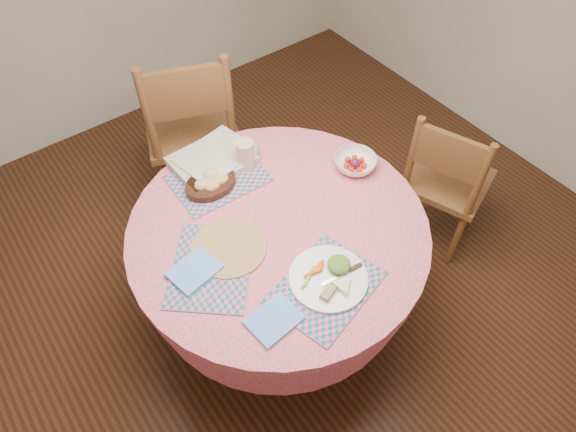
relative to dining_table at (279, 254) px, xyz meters
name	(u,v)px	position (x,y,z in m)	size (l,w,h in m)	color
ground	(280,316)	(0.00, 0.00, -0.56)	(4.00, 4.00, 0.00)	#331C0F
dining_table	(279,254)	(0.00, 0.00, 0.00)	(1.24, 1.24, 0.75)	pink
chair_right	(445,181)	(1.00, -0.09, -0.09)	(0.51, 0.52, 0.89)	brown
chair_back	(192,128)	(0.12, 0.97, -0.01)	(0.62, 0.61, 1.05)	brown
placemat_front	(325,287)	(-0.03, -0.34, 0.20)	(0.40, 0.30, 0.01)	#146E72
placemat_left	(211,267)	(-0.32, -0.01, 0.20)	(0.40, 0.30, 0.01)	#146E72
placemat_back	(218,178)	(-0.05, 0.38, 0.20)	(0.40, 0.30, 0.01)	#146E72
wicker_trivet	(229,247)	(-0.22, 0.03, 0.20)	(0.30, 0.30, 0.01)	#AF864C
napkin_near	(274,320)	(-0.27, -0.34, 0.20)	(0.18, 0.14, 0.01)	#6296FC
napkin_far	(194,271)	(-0.39, 0.01, 0.21)	(0.18, 0.14, 0.01)	#6296FC
dinner_plate	(331,277)	(0.00, -0.33, 0.22)	(0.30, 0.30, 0.05)	white
bread_bowl	(211,182)	(-0.11, 0.35, 0.23)	(0.23, 0.23, 0.08)	black
latte_mug	(246,154)	(0.09, 0.37, 0.27)	(0.12, 0.08, 0.14)	beige
fruit_bowl	(355,163)	(0.48, 0.07, 0.22)	(0.24, 0.24, 0.06)	white
newspaper_stack	(213,159)	(-0.02, 0.47, 0.22)	(0.38, 0.31, 0.04)	silver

